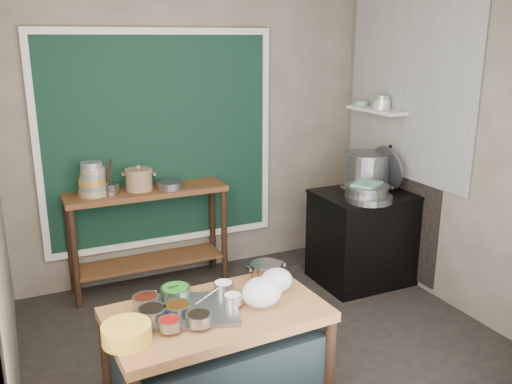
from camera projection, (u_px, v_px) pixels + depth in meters
name	position (u px, v px, depth m)	size (l,w,h in m)	color
floor	(262.00, 338.00, 4.27)	(3.50, 3.00, 0.02)	black
back_wall	(195.00, 132.00, 5.20)	(3.50, 0.02, 2.80)	#776A5B
right_wall	(449.00, 144.00, 4.60)	(0.02, 3.00, 2.80)	#776A5B
curtain_panel	(160.00, 141.00, 5.04)	(2.10, 0.02, 1.90)	black
curtain_frame	(161.00, 141.00, 5.03)	(2.22, 0.03, 2.02)	beige
tile_panel	(408.00, 86.00, 4.94)	(0.02, 1.70, 1.70)	#B2B2AA
soot_patch	(392.00, 203.00, 5.35)	(0.01, 1.30, 1.30)	black
wall_shelf	(376.00, 110.00, 5.23)	(0.22, 0.70, 0.03)	beige
prep_table	(218.00, 366.00, 3.25)	(1.25, 0.72, 0.75)	brown
back_counter	(149.00, 239.00, 5.03)	(1.45, 0.40, 0.95)	brown
stove_block	(364.00, 238.00, 5.18)	(0.90, 0.68, 0.85)	black
stove_top	(367.00, 194.00, 5.06)	(0.92, 0.69, 0.03)	black
condiment_tray	(188.00, 311.00, 3.12)	(0.57, 0.41, 0.03)	gray
condiment_bowls	(179.00, 304.00, 3.10)	(0.63, 0.51, 0.07)	gray
yellow_basin	(127.00, 333.00, 2.81)	(0.26, 0.26, 0.10)	#F0A442
saucepan	(266.00, 272.00, 3.53)	(0.21, 0.21, 0.11)	gray
plastic_bag_a	(262.00, 292.00, 3.17)	(0.24, 0.20, 0.18)	white
plastic_bag_b	(276.00, 280.00, 3.36)	(0.20, 0.17, 0.15)	white
bowl_stack	(93.00, 181.00, 4.69)	(0.26, 0.26, 0.30)	tan
utensil_cup	(110.00, 189.00, 4.75)	(0.16, 0.16, 0.10)	gray
ceramic_crock	(139.00, 181.00, 4.87)	(0.26, 0.26, 0.17)	#8A6E4B
wide_bowl	(170.00, 185.00, 4.93)	(0.25, 0.25, 0.06)	gray
stock_pot	(367.00, 171.00, 5.13)	(0.45, 0.45, 0.35)	gray
pot_lid	(387.00, 168.00, 5.11)	(0.43, 0.43, 0.02)	gray
steamer	(366.00, 192.00, 4.82)	(0.41, 0.41, 0.13)	gray
green_cloth	(367.00, 184.00, 4.80)	(0.26, 0.20, 0.02)	#528B74
shallow_pan	(369.00, 198.00, 4.78)	(0.41, 0.41, 0.05)	gray
shelf_bowl_stack	(382.00, 103.00, 5.15)	(0.17, 0.17, 0.14)	silver
shelf_bowl_green	(362.00, 103.00, 5.43)	(0.13, 0.13, 0.05)	gray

